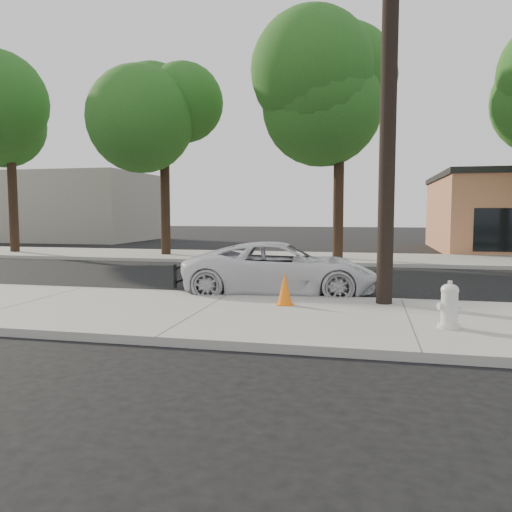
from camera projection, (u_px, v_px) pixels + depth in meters
name	position (u px, v px, depth m)	size (l,w,h in m)	color
ground	(250.00, 287.00, 14.16)	(120.00, 120.00, 0.00)	black
near_sidewalk	(201.00, 314.00, 9.97)	(90.00, 4.40, 0.15)	gray
far_sidewalk	(294.00, 258.00, 22.42)	(90.00, 5.00, 0.15)	gray
curb_near	(230.00, 296.00, 12.11)	(90.00, 0.12, 0.16)	#9E9B93
building_far	(54.00, 207.00, 37.74)	(14.00, 8.00, 5.00)	gray
utility_pole	(389.00, 87.00, 10.34)	(1.40, 0.34, 9.00)	black
tree_a	(11.00, 121.00, 24.22)	(4.65, 4.50, 9.00)	black
tree_b	(167.00, 123.00, 22.72)	(4.34, 4.20, 8.45)	black
tree_c	(345.00, 95.00, 20.50)	(4.96, 4.80, 9.55)	black
police_cruiser	(281.00, 269.00, 12.67)	(2.25, 4.87, 1.35)	white
fire_hydrant	(449.00, 307.00, 8.40)	(0.41, 0.37, 0.76)	silver
traffic_cone	(285.00, 289.00, 10.54)	(0.43, 0.43, 0.68)	orange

